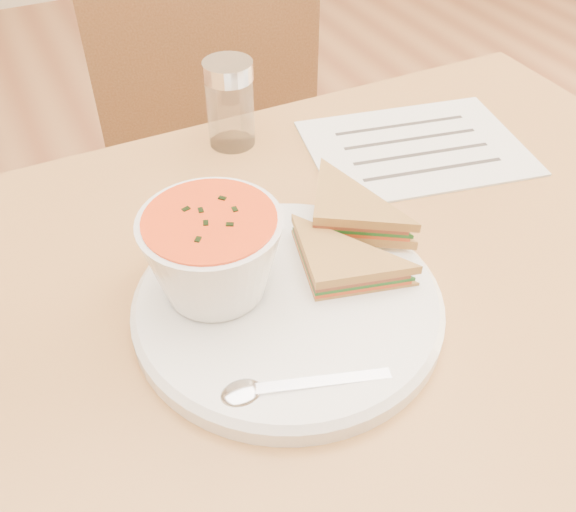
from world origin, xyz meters
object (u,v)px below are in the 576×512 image
dining_table (319,486)px  condiment_shaker (230,104)px  chair_far (234,237)px  plate (288,306)px  soup_bowl (213,258)px

dining_table → condiment_shaker: condiment_shaker is taller
chair_far → condiment_shaker: bearing=84.0°
plate → soup_bowl: bearing=146.2°
chair_far → plate: bearing=87.2°
dining_table → plate: 0.39m
plate → condiment_shaker: size_ratio=2.64×
dining_table → condiment_shaker: size_ratio=9.21×
soup_bowl → chair_far: bearing=67.7°
soup_bowl → condiment_shaker: 0.29m
plate → condiment_shaker: condiment_shaker is taller
soup_bowl → condiment_shaker: (0.12, 0.26, -0.01)m
dining_table → chair_far: 0.47m
chair_far → soup_bowl: 0.59m
plate → condiment_shaker: 0.31m
dining_table → plate: (-0.05, -0.00, 0.38)m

